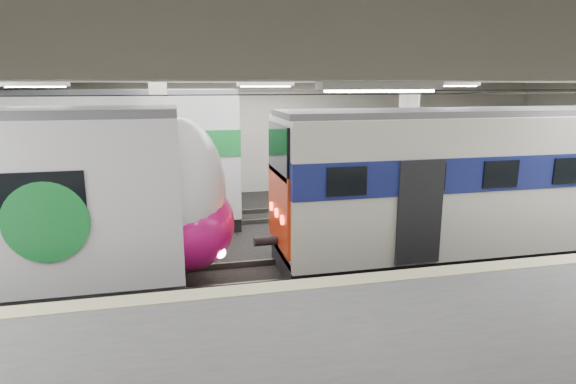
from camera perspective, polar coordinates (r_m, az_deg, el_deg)
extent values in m
cube|color=black|center=(13.06, -0.85, -9.86)|extent=(36.00, 24.00, 0.10)
cube|color=silver|center=(12.06, -0.94, 15.50)|extent=(36.00, 24.00, 0.20)
cube|color=beige|center=(22.04, -6.40, 6.92)|extent=(30.00, 0.10, 5.50)
cube|color=beige|center=(9.70, 3.24, -10.74)|extent=(30.00, 0.50, 0.02)
cube|color=beige|center=(14.96, -14.71, 3.81)|extent=(0.50, 0.50, 5.50)
cube|color=beige|center=(16.74, 13.90, 4.77)|extent=(0.50, 0.50, 5.50)
cube|color=beige|center=(12.05, -0.94, 14.08)|extent=(30.00, 18.00, 0.50)
cube|color=#59544C|center=(13.01, -0.86, -9.33)|extent=(30.00, 1.52, 0.16)
cube|color=#59544C|center=(18.14, -4.52, -2.91)|extent=(30.00, 1.52, 0.16)
cylinder|color=black|center=(12.05, -0.93, 11.46)|extent=(30.00, 0.03, 0.03)
cylinder|color=black|center=(17.47, -4.79, 11.84)|extent=(30.00, 0.03, 0.03)
cube|color=white|center=(10.10, 1.50, 12.45)|extent=(26.00, 8.40, 0.12)
ellipsoid|color=silver|center=(12.07, -12.58, -0.01)|extent=(2.21, 2.73, 3.66)
ellipsoid|color=#CA1071|center=(12.27, -11.83, -3.73)|extent=(2.34, 2.78, 2.24)
cylinder|color=#178133|center=(11.07, -26.78, -3.25)|extent=(1.73, 0.06, 1.73)
cube|color=beige|center=(15.00, 23.64, 1.48)|extent=(12.76, 2.80, 3.63)
cube|color=navy|center=(14.93, 23.79, 3.12)|extent=(12.80, 2.86, 0.88)
cube|color=red|center=(12.45, -1.11, -1.97)|extent=(0.08, 2.38, 2.00)
cube|color=black|center=(12.15, -1.14, 5.00)|extent=(0.08, 2.24, 1.31)
cube|color=#4C4C51|center=(14.78, 24.30, 8.70)|extent=(12.76, 2.18, 0.16)
cube|color=black|center=(15.47, 22.99, -5.67)|extent=(12.76, 1.96, 0.70)
cube|color=silver|center=(18.29, -30.34, 3.39)|extent=(15.14, 3.53, 4.08)
cube|color=#178133|center=(18.23, -30.53, 5.05)|extent=(15.18, 3.60, 0.86)
cube|color=black|center=(18.73, -29.57, -3.38)|extent=(15.12, 3.21, 0.60)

